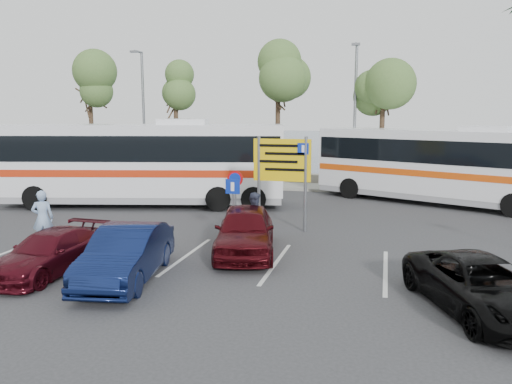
% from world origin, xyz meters
% --- Properties ---
extents(ground, '(120.00, 120.00, 0.00)m').
position_xyz_m(ground, '(0.00, 0.00, 0.00)').
color(ground, '#303033').
rests_on(ground, ground).
extents(kerb_strip, '(44.00, 2.40, 0.15)m').
position_xyz_m(kerb_strip, '(0.00, 14.00, 0.07)').
color(kerb_strip, gray).
rests_on(kerb_strip, ground).
extents(seawall, '(48.00, 0.80, 0.60)m').
position_xyz_m(seawall, '(0.00, 16.00, 0.30)').
color(seawall, gray).
rests_on(seawall, ground).
extents(sea, '(140.00, 140.00, 0.00)m').
position_xyz_m(sea, '(0.00, 60.00, 0.01)').
color(sea, '#45596E').
rests_on(sea, ground).
extents(tree_far_left, '(3.20, 3.20, 7.60)m').
position_xyz_m(tree_far_left, '(-14.00, 14.00, 6.33)').
color(tree_far_left, '#382619').
rests_on(tree_far_left, kerb_strip).
extents(tree_left, '(3.20, 3.20, 7.20)m').
position_xyz_m(tree_left, '(-8.00, 14.00, 6.00)').
color(tree_left, '#382619').
rests_on(tree_left, kerb_strip).
extents(tree_mid, '(3.20, 3.20, 8.00)m').
position_xyz_m(tree_mid, '(-1.50, 14.00, 6.65)').
color(tree_mid, '#382619').
rests_on(tree_mid, kerb_strip).
extents(tree_right, '(3.20, 3.20, 7.40)m').
position_xyz_m(tree_right, '(4.50, 14.00, 6.17)').
color(tree_right, '#382619').
rests_on(tree_right, kerb_strip).
extents(street_lamp_left, '(0.45, 1.15, 8.01)m').
position_xyz_m(street_lamp_left, '(-10.00, 13.52, 4.60)').
color(street_lamp_left, slate).
rests_on(street_lamp_left, kerb_strip).
extents(street_lamp_right, '(0.45, 1.15, 8.01)m').
position_xyz_m(street_lamp_right, '(3.00, 13.52, 4.60)').
color(street_lamp_right, slate).
rests_on(street_lamp_right, kerb_strip).
extents(direction_sign, '(2.20, 0.12, 3.60)m').
position_xyz_m(direction_sign, '(1.00, 3.20, 2.43)').
color(direction_sign, slate).
rests_on(direction_sign, ground).
extents(sign_no_stop, '(0.60, 0.08, 2.35)m').
position_xyz_m(sign_no_stop, '(-0.60, 2.38, 1.58)').
color(sign_no_stop, slate).
rests_on(sign_no_stop, ground).
extents(sign_parking, '(0.50, 0.07, 2.25)m').
position_xyz_m(sign_parking, '(-0.20, 0.79, 1.47)').
color(sign_parking, slate).
rests_on(sign_parking, ground).
extents(lane_markings, '(12.02, 4.20, 0.01)m').
position_xyz_m(lane_markings, '(-1.14, -1.00, 0.00)').
color(lane_markings, silver).
rests_on(lane_markings, ground).
extents(coach_bus_left, '(13.70, 5.82, 4.18)m').
position_xyz_m(coach_bus_left, '(-6.50, 6.50, 1.94)').
color(coach_bus_left, silver).
rests_on(coach_bus_left, ground).
extents(coach_bus_right, '(12.44, 7.44, 3.88)m').
position_xyz_m(coach_bus_right, '(7.50, 10.50, 1.80)').
color(coach_bus_right, silver).
rests_on(coach_bus_right, ground).
extents(car_blue, '(2.27, 4.60, 1.45)m').
position_xyz_m(car_blue, '(-1.87, -3.50, 0.73)').
color(car_blue, '#0E1942').
rests_on(car_blue, ground).
extents(car_maroon, '(1.80, 4.12, 1.18)m').
position_xyz_m(car_maroon, '(-4.27, -3.50, 0.59)').
color(car_maroon, '#470B15').
rests_on(car_maroon, ground).
extents(car_red, '(2.78, 4.81, 1.54)m').
position_xyz_m(car_red, '(0.53, -0.26, 0.77)').
color(car_red, '#44090F').
rests_on(car_red, ground).
extents(suv_black, '(3.63, 4.97, 1.25)m').
position_xyz_m(suv_black, '(7.00, -3.50, 0.63)').
color(suv_black, black).
rests_on(suv_black, ground).
extents(pedestrian_near, '(0.83, 0.74, 1.91)m').
position_xyz_m(pedestrian_near, '(-6.36, -1.05, 0.95)').
color(pedestrian_near, '#8BA6CB').
rests_on(pedestrian_near, ground).
extents(pedestrian_far, '(1.00, 1.09, 1.80)m').
position_xyz_m(pedestrian_far, '(0.53, 1.00, 0.90)').
color(pedestrian_far, '#343A4F').
rests_on(pedestrian_far, ground).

